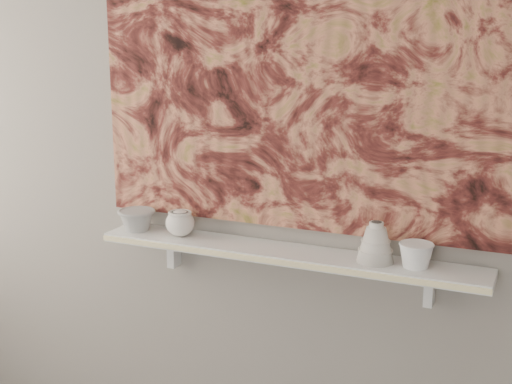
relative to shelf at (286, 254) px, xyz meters
The scene contains 11 objects.
wall_back 0.45m from the shelf, 90.00° to the left, with size 3.60×3.60×0.00m, color gray.
shelf is the anchor object (origin of this frame).
shelf_stripe 0.09m from the shelf, 90.00° to the right, with size 1.40×0.01×0.02m, color #F7E6A5.
bracket_left 0.50m from the shelf, behind, with size 0.03×0.06×0.12m, color silver.
bracket_right 0.50m from the shelf, ahead, with size 0.03×0.06×0.12m, color silver.
painting 0.63m from the shelf, 90.00° to the left, with size 1.50×0.03×1.10m, color maroon.
house_motif 0.55m from the shelf, ahead, with size 0.09×0.00×0.08m, color black.
bowl_grey 0.61m from the shelf, behind, with size 0.14×0.14×0.08m, color gray, non-canonical shape.
cup_cream 0.43m from the shelf, behind, with size 0.11×0.11×0.10m, color silver, non-canonical shape.
bell_vessel 0.33m from the shelf, ahead, with size 0.12×0.12×0.14m, color silver, non-canonical shape.
bowl_white 0.45m from the shelf, ahead, with size 0.11×0.11×0.08m, color white, non-canonical shape.
Camera 1 is at (0.84, -0.72, 1.71)m, focal length 50.00 mm.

